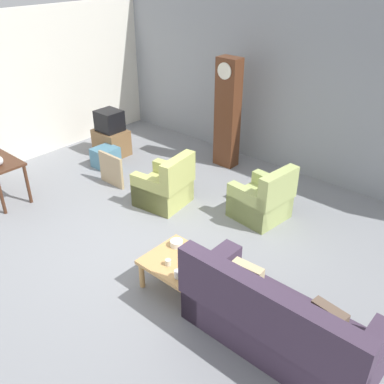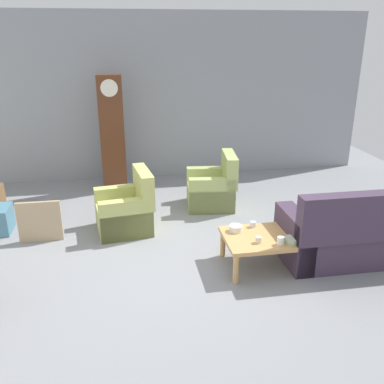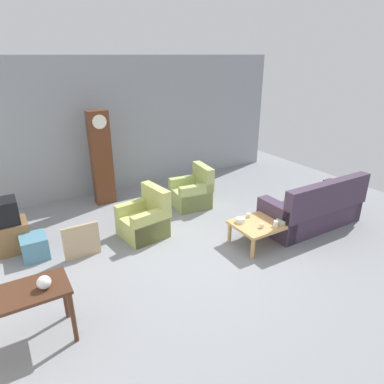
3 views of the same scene
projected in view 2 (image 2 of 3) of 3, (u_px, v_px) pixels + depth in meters
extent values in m
plane|color=gray|center=(189.00, 258.00, 5.58)|extent=(10.40, 10.40, 0.00)
cube|color=gray|center=(160.00, 97.00, 8.34)|extent=(8.40, 0.16, 3.20)
cube|color=#423347|center=(360.00, 241.00, 5.56)|extent=(2.10, 0.85, 0.44)
cube|color=#423347|center=(382.00, 216.00, 5.04)|extent=(2.10, 0.21, 0.60)
cube|color=#423347|center=(294.00, 238.00, 5.37)|extent=(0.24, 0.84, 0.68)
cube|color=#C6B284|center=(328.00, 214.00, 5.39)|extent=(0.37, 0.14, 0.36)
cube|color=#B7BC66|center=(124.00, 218.00, 6.30)|extent=(0.86, 0.86, 0.40)
cube|color=#B7BC66|center=(143.00, 187.00, 6.23)|extent=(0.28, 0.78, 0.52)
cube|color=#B7BC66|center=(120.00, 205.00, 6.53)|extent=(0.77, 0.26, 0.60)
cube|color=#B7BC66|center=(127.00, 220.00, 5.99)|extent=(0.77, 0.26, 0.60)
cube|color=#A9B76A|center=(210.00, 195.00, 7.19)|extent=(0.84, 0.84, 0.40)
cube|color=#A9B76A|center=(229.00, 169.00, 7.05)|extent=(0.26, 0.78, 0.52)
cube|color=#A9B76A|center=(208.00, 184.00, 7.44)|extent=(0.77, 0.24, 0.60)
cube|color=#A9B76A|center=(212.00, 196.00, 6.88)|extent=(0.77, 0.24, 0.60)
cube|color=tan|center=(263.00, 238.00, 5.25)|extent=(0.96, 0.76, 0.05)
cylinder|color=tan|center=(236.00, 269.00, 4.96)|extent=(0.07, 0.07, 0.37)
cylinder|color=tan|center=(304.00, 263.00, 5.10)|extent=(0.07, 0.07, 0.37)
cylinder|color=tan|center=(223.00, 244.00, 5.56)|extent=(0.07, 0.07, 0.37)
cylinder|color=tan|center=(284.00, 239.00, 5.69)|extent=(0.07, 0.07, 0.37)
cube|color=#562D19|center=(112.00, 134.00, 7.74)|extent=(0.44, 0.28, 2.12)
cylinder|color=silver|center=(109.00, 88.00, 7.31)|extent=(0.30, 0.02, 0.30)
cube|color=tan|center=(40.00, 222.00, 5.94)|extent=(0.60, 0.05, 0.60)
cylinder|color=white|center=(281.00, 241.00, 5.02)|extent=(0.08, 0.08, 0.10)
cylinder|color=silver|center=(253.00, 224.00, 5.48)|extent=(0.08, 0.08, 0.07)
cylinder|color=beige|center=(259.00, 240.00, 5.07)|extent=(0.07, 0.07, 0.08)
cylinder|color=white|center=(236.00, 228.00, 5.36)|extent=(0.17, 0.17, 0.08)
cylinder|color=#B2C69E|center=(292.00, 240.00, 5.08)|extent=(0.19, 0.19, 0.06)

